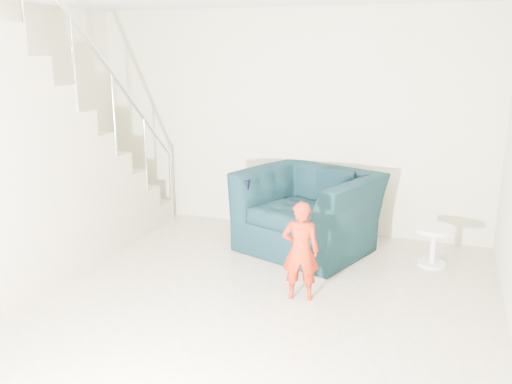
% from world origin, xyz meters
% --- Properties ---
extents(floor, '(5.50, 5.50, 0.00)m').
position_xyz_m(floor, '(0.00, 0.00, 0.00)').
color(floor, gray).
rests_on(floor, ground).
extents(back_wall, '(5.00, 0.00, 5.00)m').
position_xyz_m(back_wall, '(0.00, 2.75, 1.35)').
color(back_wall, beige).
rests_on(back_wall, floor).
extents(armchair, '(1.71, 1.61, 0.90)m').
position_xyz_m(armchair, '(0.48, 2.03, 0.45)').
color(armchair, black).
rests_on(armchair, floor).
extents(toddler, '(0.38, 0.29, 0.93)m').
position_xyz_m(toddler, '(0.73, 0.76, 0.46)').
color(toddler, '#9C050A').
rests_on(toddler, floor).
extents(side_table, '(0.43, 0.43, 0.43)m').
position_xyz_m(side_table, '(1.85, 1.98, 0.29)').
color(side_table, white).
rests_on(side_table, floor).
extents(staircase, '(1.02, 3.03, 3.62)m').
position_xyz_m(staircase, '(-2.00, 0.55, 0.95)').
color(staircase, '#ADA089').
rests_on(staircase, floor).
extents(cushion, '(0.43, 0.20, 0.42)m').
position_xyz_m(cushion, '(0.74, 2.25, 0.69)').
color(cushion, black).
rests_on(cushion, armchair).
extents(throw, '(0.05, 0.47, 0.53)m').
position_xyz_m(throw, '(-0.14, 1.92, 0.56)').
color(throw, black).
rests_on(throw, armchair).
extents(phone, '(0.03, 0.05, 0.10)m').
position_xyz_m(phone, '(0.81, 0.74, 0.81)').
color(phone, black).
rests_on(phone, toddler).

